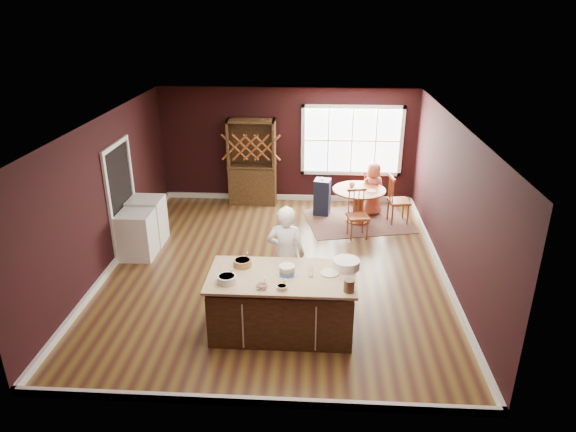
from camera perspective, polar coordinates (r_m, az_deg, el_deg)
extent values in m
plane|color=brown|center=(9.44, -1.32, -5.73)|extent=(7.00, 7.00, 0.00)
plane|color=white|center=(8.48, -1.49, 10.49)|extent=(7.00, 7.00, 0.00)
plane|color=black|center=(12.20, -0.04, 7.83)|extent=(6.00, 0.00, 6.00)
plane|color=black|center=(5.76, -4.31, -10.59)|extent=(6.00, 0.00, 6.00)
plane|color=black|center=(9.59, -19.58, 2.22)|extent=(0.00, 7.00, 7.00)
plane|color=black|center=(9.14, 17.71, 1.46)|extent=(0.00, 7.00, 7.00)
cube|color=black|center=(7.58, -0.69, -9.92)|extent=(2.02, 1.02, 0.83)
cube|color=beige|center=(7.33, -0.71, -6.73)|extent=(2.10, 1.10, 0.04)
cylinder|color=olive|center=(11.45, 7.72, -0.46)|extent=(0.54, 0.54, 0.04)
cylinder|color=olive|center=(11.33, 7.81, 1.10)|extent=(0.19, 0.19, 0.67)
cylinder|color=olive|center=(11.19, 7.91, 2.88)|extent=(1.15, 1.15, 0.04)
imported|color=white|center=(8.07, -0.23, -4.35)|extent=(0.64, 0.45, 1.65)
cylinder|color=white|center=(7.17, -6.82, -6.98)|extent=(0.27, 0.27, 0.10)
cylinder|color=tan|center=(7.56, -5.07, -5.20)|extent=(0.27, 0.27, 0.10)
cylinder|color=silver|center=(7.00, -2.93, -7.83)|extent=(0.16, 0.16, 0.06)
cylinder|color=beige|center=(6.97, -0.69, -7.95)|extent=(0.15, 0.15, 0.06)
cylinder|color=silver|center=(7.25, 2.55, -6.26)|extent=(0.07, 0.07, 0.15)
cylinder|color=beige|center=(7.37, 4.65, -6.34)|extent=(0.26, 0.26, 0.02)
cylinder|color=silver|center=(7.52, 6.49, -5.32)|extent=(0.39, 0.39, 0.13)
cylinder|color=#473524|center=(6.94, 6.80, -7.69)|extent=(0.15, 0.15, 0.18)
cube|color=brown|center=(11.46, 7.72, -0.52)|extent=(2.50, 2.13, 0.01)
imported|color=#BE5F47|center=(11.68, 9.38, 2.99)|extent=(0.70, 0.61, 1.21)
cylinder|color=beige|center=(11.09, 9.26, 2.76)|extent=(0.21, 0.21, 0.02)
imported|color=beige|center=(11.29, 7.10, 3.47)|extent=(0.15, 0.15, 0.10)
cube|color=#432B18|center=(12.10, -4.01, 5.99)|extent=(1.11, 0.46, 2.03)
cube|color=white|center=(10.03, -16.43, -2.05)|extent=(0.62, 0.60, 0.90)
cube|color=silver|center=(10.58, -15.34, -0.50)|extent=(0.64, 0.62, 0.94)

